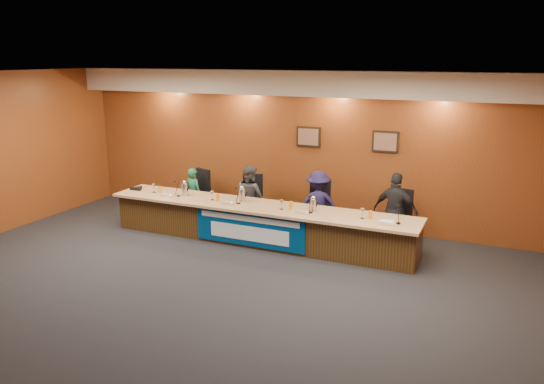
{
  "coord_description": "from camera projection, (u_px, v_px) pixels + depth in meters",
  "views": [
    {
      "loc": [
        4.19,
        -6.29,
        3.47
      ],
      "look_at": [
        0.27,
        2.42,
        1.02
      ],
      "focal_mm": 35.0,
      "sensor_mm": 36.0,
      "label": 1
    }
  ],
  "objects": [
    {
      "name": "carafe_left",
      "position": [
        185.0,
        190.0,
        10.6
      ],
      "size": [
        0.12,
        0.12,
        0.26
      ],
      "primitive_type": "cylinder",
      "color": "silver",
      "rests_on": "dais_top"
    },
    {
      "name": "microphone_a",
      "position": [
        178.0,
        196.0,
        10.59
      ],
      "size": [
        0.07,
        0.07,
        0.02
      ],
      "primitive_type": "cylinder",
      "color": "black",
      "rests_on": "dais_top"
    },
    {
      "name": "dais_top",
      "position": [
        258.0,
        206.0,
        9.98
      ],
      "size": [
        6.1,
        0.95,
        0.05
      ],
      "primitive_type": "cube",
      "color": "tan",
      "rests_on": "dais_body"
    },
    {
      "name": "wall_photo_left",
      "position": [
        309.0,
        137.0,
        10.97
      ],
      "size": [
        0.52,
        0.04,
        0.42
      ],
      "primitive_type": "cube",
      "color": "black",
      "rests_on": "wall_back"
    },
    {
      "name": "water_glass_c",
      "position": [
        282.0,
        205.0,
        9.66
      ],
      "size": [
        0.08,
        0.08,
        0.18
      ],
      "primitive_type": "cylinder",
      "color": "silver",
      "rests_on": "dais_top"
    },
    {
      "name": "microphone_b",
      "position": [
        239.0,
        203.0,
        10.06
      ],
      "size": [
        0.07,
        0.07,
        0.02
      ],
      "primitive_type": "cylinder",
      "color": "black",
      "rests_on": "dais_top"
    },
    {
      "name": "speakerphone",
      "position": [
        137.0,
        189.0,
        11.11
      ],
      "size": [
        0.32,
        0.32,
        0.05
      ],
      "primitive_type": "cylinder",
      "color": "black",
      "rests_on": "dais_top"
    },
    {
      "name": "microphone_d",
      "position": [
        398.0,
        223.0,
        8.85
      ],
      "size": [
        0.07,
        0.07,
        0.02
      ],
      "primitive_type": "cylinder",
      "color": "black",
      "rests_on": "dais_top"
    },
    {
      "name": "juice_glass_d",
      "position": [
        370.0,
        215.0,
        9.09
      ],
      "size": [
        0.06,
        0.06,
        0.15
      ],
      "primitive_type": "cylinder",
      "color": "#F98E01",
      "rests_on": "dais_top"
    },
    {
      "name": "banner_text_upper",
      "position": [
        249.0,
        219.0,
        9.68
      ],
      "size": [
        2.0,
        0.01,
        0.1
      ],
      "primitive_type": "cube",
      "color": "silver",
      "rests_on": "banner"
    },
    {
      "name": "nameplate_a",
      "position": [
        164.0,
        195.0,
        10.52
      ],
      "size": [
        0.24,
        0.08,
        0.1
      ],
      "primitive_type": "cube",
      "rotation": [
        0.31,
        0.0,
        0.0
      ],
      "color": "white",
      "rests_on": "dais_top"
    },
    {
      "name": "microphone_c",
      "position": [
        311.0,
        212.0,
        9.47
      ],
      "size": [
        0.07,
        0.07,
        0.02
      ],
      "primitive_type": "cylinder",
      "color": "black",
      "rests_on": "dais_top"
    },
    {
      "name": "water_glass_b",
      "position": [
        212.0,
        196.0,
        10.3
      ],
      "size": [
        0.08,
        0.08,
        0.18
      ],
      "primitive_type": "cylinder",
      "color": "silver",
      "rests_on": "dais_top"
    },
    {
      "name": "water_glass_d",
      "position": [
        362.0,
        214.0,
        9.12
      ],
      "size": [
        0.08,
        0.08,
        0.18
      ],
      "primitive_type": "cylinder",
      "color": "silver",
      "rests_on": "dais_top"
    },
    {
      "name": "paper_stack",
      "position": [
        387.0,
        222.0,
        8.93
      ],
      "size": [
        0.26,
        0.33,
        0.01
      ],
      "primitive_type": "cube",
      "rotation": [
        0.0,
        0.0,
        0.14
      ],
      "color": "white",
      "rests_on": "dais_top"
    },
    {
      "name": "panelist_b",
      "position": [
        250.0,
        197.0,
        10.92
      ],
      "size": [
        0.79,
        0.71,
        1.32
      ],
      "primitive_type": "imported",
      "rotation": [
        0.0,
        0.0,
        2.74
      ],
      "color": "#454549",
      "rests_on": "floor"
    },
    {
      "name": "banner_text_lower",
      "position": [
        249.0,
        234.0,
        9.75
      ],
      "size": [
        1.6,
        0.01,
        0.28
      ],
      "primitive_type": "cube",
      "color": "silver",
      "rests_on": "banner"
    },
    {
      "name": "office_chair_b",
      "position": [
        252.0,
        204.0,
        11.05
      ],
      "size": [
        0.62,
        0.62,
        0.08
      ],
      "primitive_type": "cube",
      "rotation": [
        0.0,
        0.0,
        0.36
      ],
      "color": "black",
      "rests_on": "floor"
    },
    {
      "name": "juice_glass_c",
      "position": [
        291.0,
        205.0,
        9.67
      ],
      "size": [
        0.06,
        0.06,
        0.15
      ],
      "primitive_type": "cylinder",
      "color": "#F98E01",
      "rests_on": "dais_top"
    },
    {
      "name": "water_glass_a",
      "position": [
        154.0,
        188.0,
        10.87
      ],
      "size": [
        0.08,
        0.08,
        0.18
      ],
      "primitive_type": "cylinder",
      "color": "silver",
      "rests_on": "dais_top"
    },
    {
      "name": "nameplate_b",
      "position": [
        226.0,
        203.0,
        9.97
      ],
      "size": [
        0.24,
        0.08,
        0.1
      ],
      "primitive_type": "cube",
      "rotation": [
        0.31,
        0.0,
        0.0
      ],
      "color": "white",
      "rests_on": "dais_top"
    },
    {
      "name": "wall_photo_right",
      "position": [
        385.0,
        142.0,
        10.34
      ],
      "size": [
        0.52,
        0.04,
        0.42
      ],
      "primitive_type": "cube",
      "color": "black",
      "rests_on": "wall_back"
    },
    {
      "name": "banner",
      "position": [
        249.0,
        229.0,
        9.74
      ],
      "size": [
        2.2,
        0.02,
        0.65
      ],
      "primitive_type": "cube",
      "color": "navy",
      "rests_on": "dais_body"
    },
    {
      "name": "juice_glass_b",
      "position": [
        218.0,
        198.0,
        10.21
      ],
      "size": [
        0.06,
        0.06,
        0.15
      ],
      "primitive_type": "cylinder",
      "color": "#F98E01",
      "rests_on": "dais_top"
    },
    {
      "name": "wall_back",
      "position": [
        291.0,
        147.0,
        11.22
      ],
      "size": [
        10.0,
        0.04,
        3.2
      ],
      "primitive_type": "cube",
      "color": "brown",
      "rests_on": "floor"
    },
    {
      "name": "panelist_c",
      "position": [
        318.0,
        204.0,
        10.33
      ],
      "size": [
        0.98,
        0.77,
        1.33
      ],
      "primitive_type": "imported",
      "rotation": [
        0.0,
        0.0,
        3.51
      ],
      "color": "#1A153B",
      "rests_on": "floor"
    },
    {
      "name": "ceiling",
      "position": [
        182.0,
        76.0,
        7.29
      ],
      "size": [
        10.0,
        8.0,
        0.04
      ],
      "primitive_type": "cube",
      "color": "silver",
      "rests_on": "wall_back"
    },
    {
      "name": "panelist_d",
      "position": [
        396.0,
        211.0,
        9.72
      ],
      "size": [
        0.88,
        0.47,
        1.43
      ],
      "primitive_type": "imported",
      "rotation": [
        0.0,
        0.0,
        3.0
      ],
      "color": "black",
      "rests_on": "floor"
    },
    {
      "name": "dais_body",
      "position": [
        259.0,
        224.0,
        10.12
      ],
      "size": [
        6.0,
        0.8,
        0.7
      ],
      "primitive_type": "cube",
      "color": "#3F2810",
      "rests_on": "floor"
    },
    {
      "name": "panelist_a",
      "position": [
        194.0,
        194.0,
        11.48
      ],
      "size": [
        0.47,
        0.35,
        1.15
      ],
      "primitive_type": "imported",
      "rotation": [
        0.0,
        0.0,
        2.94
      ],
      "color": "#1B6140",
      "rests_on": "floor"
    },
    {
      "name": "nameplate_d",
      "position": [
        385.0,
        223.0,
        8.73
      ],
      "size": [
        0.24,
        0.08,
        0.1
      ],
      "primitive_type": "cube",
      "rotation": [
        0.31,
        0.0,
        0.0
      ],
      "color": "white",
      "rests_on": "dais_top"
    },
    {
      "name": "nameplate_c",
      "position": [
        300.0,
        212.0,
        9.37
      ],
      "size": [
        0.24,
        0.08,
        0.1
      ],
      "primitive_type": "cube",
      "rotation": [
        0.31,
        0.0,
        0.0
      ],
      "color": "white",
      "rests_on": "dais_top"
    },
    {
      "name": "floor",
      "position": [
        191.0,
        290.0,
        8.09
      ],
      "size": [
        10.0,
        10.0,
        0.0
      ],
      "primitive_type": "plane",
      "color": "black",
      "rests_on": "ground"
    },
    {
      "name": "office_chair_d",
      "position": [
        396.0,
        222.0,
        9.86
      ],
      "size": [
        0.58,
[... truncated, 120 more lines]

